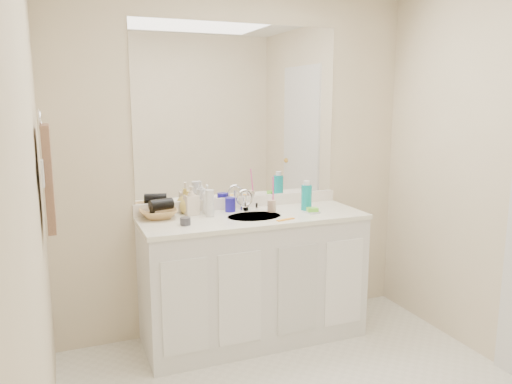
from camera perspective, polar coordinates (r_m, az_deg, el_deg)
name	(u,v)px	position (r m, az deg, el deg)	size (l,w,h in m)	color
wall_back	(239,164)	(3.56, -1.94, 3.27)	(2.60, 0.02, 2.40)	beige
wall_left	(34,220)	(2.08, -24.08, -2.99)	(0.02, 2.60, 2.40)	beige
vanity_cabinet	(253,280)	(3.50, -0.31, -9.97)	(1.50, 0.55, 0.85)	silver
countertop	(253,218)	(3.37, -0.32, -2.95)	(1.52, 0.57, 0.03)	white
backsplash	(240,202)	(3.59, -1.83, -1.19)	(1.52, 0.03, 0.08)	white
sink_basin	(254,218)	(3.35, -0.19, -2.97)	(0.37, 0.37, 0.02)	#BBB6A3
faucet	(245,203)	(3.50, -1.28, -1.26)	(0.02, 0.02, 0.11)	silver
mirror	(239,113)	(3.53, -1.95, 9.07)	(1.48, 0.01, 1.20)	white
blue_mug	(230,205)	(3.48, -2.96, -1.45)	(0.07, 0.07, 0.10)	#1E179F
tan_cup	(272,206)	(3.47, 1.81, -1.60)	(0.06, 0.06, 0.08)	#CCAA90
toothbrush	(273,190)	(3.45, 1.97, 0.18)	(0.01, 0.01, 0.20)	#F33F9E
mouthwash_bottle	(306,198)	(3.53, 5.79, -0.64)	(0.07, 0.07, 0.18)	#0D989C
soap_dish	(312,212)	(3.46, 6.46, -2.31)	(0.09, 0.07, 0.01)	white
green_soap	(312,210)	(3.45, 6.47, -2.01)	(0.07, 0.05, 0.03)	#6FDC35
orange_comb	(286,219)	(3.25, 3.41, -3.15)	(0.13, 0.03, 0.01)	orange
dark_jar	(185,221)	(3.14, -8.08, -3.33)	(0.07, 0.07, 0.05)	#393941
extra_white_bottle	(210,203)	(3.33, -5.31, -1.28)	(0.06, 0.06, 0.18)	silver
soap_bottle_white	(207,199)	(3.43, -5.59, -0.81)	(0.08, 0.08, 0.20)	white
soap_bottle_cream	(191,200)	(3.40, -7.41, -0.94)	(0.09, 0.09, 0.20)	beige
soap_bottle_yellow	(188,202)	(3.44, -7.73, -1.17)	(0.12, 0.12, 0.16)	#FEDE63
wicker_basket	(159,214)	(3.35, -11.08, -2.43)	(0.25, 0.25, 0.06)	#AD7F45
hair_dryer	(161,205)	(3.34, -10.78, -1.41)	(0.08, 0.08, 0.15)	black
towel_ring	(40,120)	(2.80, -23.46, 7.60)	(0.11, 0.11, 0.01)	silver
hand_towel	(49,177)	(2.83, -22.61, 1.56)	(0.04, 0.32, 0.55)	brown
switch_plate	(43,173)	(2.62, -23.21, 1.97)	(0.01, 0.09, 0.13)	silver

